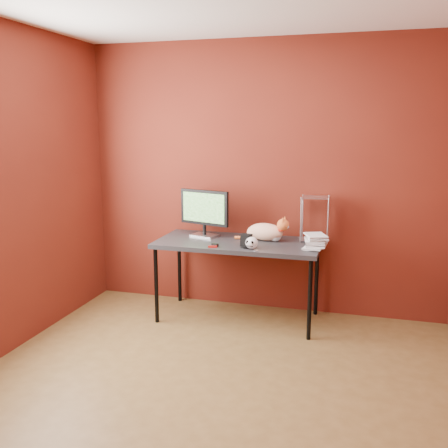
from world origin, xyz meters
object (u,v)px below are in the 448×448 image
(monitor, at_px, (204,211))
(skull_mug, at_px, (252,243))
(book_stack, at_px, (309,172))
(cat, at_px, (266,232))
(speaker, at_px, (246,241))
(desk, at_px, (238,247))

(monitor, xyz_separation_m, skull_mug, (0.55, -0.36, -0.20))
(book_stack, bearing_deg, cat, 156.57)
(monitor, height_order, speaker, monitor)
(cat, xyz_separation_m, speaker, (-0.11, -0.32, -0.03))
(speaker, bearing_deg, desk, 132.87)
(cat, height_order, speaker, cat)
(skull_mug, xyz_separation_m, speaker, (-0.06, 0.04, 0.00))
(speaker, bearing_deg, cat, 82.91)
(skull_mug, distance_m, book_stack, 0.78)
(desk, bearing_deg, cat, 24.22)
(speaker, xyz_separation_m, book_stack, (0.51, 0.14, 0.61))
(monitor, relative_size, speaker, 4.25)
(cat, xyz_separation_m, book_stack, (0.40, -0.17, 0.58))
(skull_mug, relative_size, book_stack, 0.08)
(cat, distance_m, book_stack, 0.72)
(speaker, bearing_deg, book_stack, 28.02)
(desk, relative_size, monitor, 2.95)
(skull_mug, relative_size, speaker, 0.94)
(desk, xyz_separation_m, monitor, (-0.36, 0.11, 0.30))
(cat, bearing_deg, book_stack, -11.93)
(monitor, distance_m, skull_mug, 0.68)
(desk, xyz_separation_m, cat, (0.23, 0.11, 0.13))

